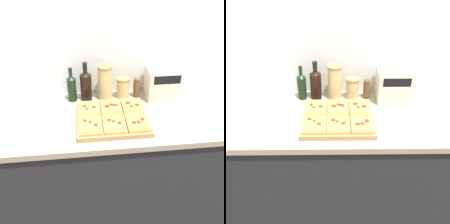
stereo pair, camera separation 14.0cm
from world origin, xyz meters
The scene contains 15 objects.
wall_back centered at (0.00, 0.67, 1.25)m, with size 6.00×0.06×2.50m.
kitchen_counter centered at (0.00, 0.32, 0.45)m, with size 2.63×0.67×0.89m.
cutting_board centered at (-0.04, 0.25, 0.91)m, with size 0.45×0.39×0.03m, color #A37A4C.
pizza_slice_back_left centered at (-0.19, 0.34, 0.94)m, with size 0.13×0.17×0.05m.
pizza_slice_back_center centered at (-0.04, 0.34, 0.94)m, with size 0.13×0.17×0.05m.
pizza_slice_back_right centered at (0.10, 0.34, 0.94)m, with size 0.13×0.17×0.05m.
pizza_slice_front_left centered at (-0.19, 0.16, 0.94)m, with size 0.13×0.17×0.05m.
pizza_slice_front_center centered at (-0.04, 0.16, 0.94)m, with size 0.13×0.17×0.05m.
pizza_slice_front_right centered at (0.10, 0.16, 0.94)m, with size 0.13×0.17×0.05m.
olive_oil_bottle centered at (-0.30, 0.55, 0.99)m, with size 0.06×0.06×0.25m.
wine_bottle centered at (-0.20, 0.55, 1.01)m, with size 0.08×0.08×0.28m.
grain_jar_tall centered at (-0.06, 0.55, 1.02)m, with size 0.10×0.10×0.25m.
grain_jar_short centered at (0.06, 0.55, 0.97)m, with size 0.09×0.09×0.16m.
pepper_mill centered at (0.17, 0.55, 0.97)m, with size 0.05×0.05×0.16m.
toaster_oven centered at (0.35, 0.53, 1.00)m, with size 0.26×0.18×0.22m.
Camera 1 is at (-0.20, -1.10, 1.86)m, focal length 42.00 mm.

